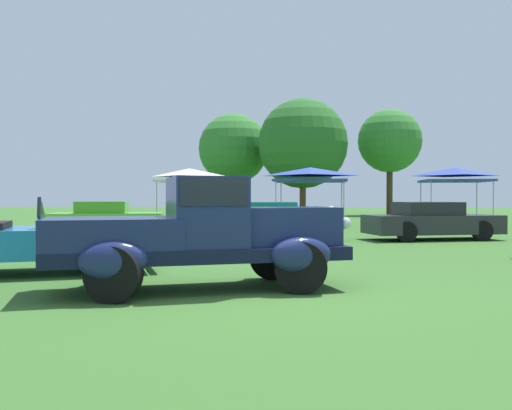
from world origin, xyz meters
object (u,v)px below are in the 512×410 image
object	(u,v)px
feature_pickup_truck	(200,232)
canopy_tent_left_field	(189,175)
canopy_tent_right_field	(455,174)
show_car_lime	(106,218)
show_car_teal	(271,222)
canopy_tent_center_field	(310,174)
show_car_charcoal	(432,221)
neighbor_convertible	(34,242)

from	to	relation	value
feature_pickup_truck	canopy_tent_left_field	distance (m)	17.88
feature_pickup_truck	canopy_tent_right_field	world-z (taller)	canopy_tent_right_field
show_car_lime	canopy_tent_right_field	size ratio (longest dim) A/B	1.48
show_car_teal	canopy_tent_center_field	bearing A→B (deg)	82.26
show_car_charcoal	canopy_tent_right_field	distance (m)	8.27
canopy_tent_right_field	canopy_tent_left_field	bearing A→B (deg)	-176.94
show_car_teal	canopy_tent_left_field	bearing A→B (deg)	120.08
neighbor_convertible	canopy_tent_left_field	world-z (taller)	canopy_tent_left_field
feature_pickup_truck	show_car_teal	distance (m)	9.24
show_car_charcoal	canopy_tent_center_field	distance (m)	8.06
canopy_tent_left_field	canopy_tent_center_field	size ratio (longest dim) A/B	0.84
neighbor_convertible	canopy_tent_center_field	world-z (taller)	canopy_tent_center_field
neighbor_convertible	canopy_tent_center_field	bearing A→B (deg)	73.33
show_car_lime	show_car_charcoal	xyz separation A→B (m)	(11.31, -0.80, 0.00)
canopy_tent_left_field	canopy_tent_right_field	bearing A→B (deg)	3.06
canopy_tent_center_field	show_car_teal	bearing A→B (deg)	-97.74
show_car_teal	canopy_tent_left_field	size ratio (longest dim) A/B	1.61
show_car_charcoal	show_car_teal	bearing A→B (deg)	-168.98
show_car_lime	show_car_charcoal	distance (m)	11.34
feature_pickup_truck	canopy_tent_left_field	xyz separation A→B (m)	(-4.44, 17.25, 1.55)
feature_pickup_truck	show_car_lime	xyz separation A→B (m)	(-5.99, 11.02, -0.27)
canopy_tent_center_field	canopy_tent_right_field	world-z (taller)	same
canopy_tent_center_field	show_car_lime	bearing A→B (deg)	-140.72
show_car_teal	canopy_tent_right_field	distance (m)	11.66
show_car_teal	canopy_tent_right_field	bearing A→B (deg)	48.82
show_car_charcoal	canopy_tent_left_field	world-z (taller)	canopy_tent_left_field
neighbor_convertible	show_car_teal	size ratio (longest dim) A/B	1.12
neighbor_convertible	show_car_charcoal	bearing A→B (deg)	45.48
neighbor_convertible	show_car_charcoal	size ratio (longest dim) A/B	1.07
feature_pickup_truck	neighbor_convertible	size ratio (longest dim) A/B	0.95
show_car_lime	show_car_teal	distance (m)	6.45
neighbor_convertible	show_car_lime	size ratio (longest dim) A/B	1.15
show_car_lime	show_car_charcoal	world-z (taller)	same
show_car_teal	show_car_lime	bearing A→B (deg)	163.88
show_car_teal	canopy_tent_left_field	xyz separation A→B (m)	(-4.64, 8.02, 1.82)
show_car_lime	show_car_charcoal	bearing A→B (deg)	-4.02
show_car_lime	canopy_tent_left_field	distance (m)	6.67
neighbor_convertible	canopy_tent_right_field	world-z (taller)	canopy_tent_right_field
feature_pickup_truck	show_car_charcoal	bearing A→B (deg)	62.52
neighbor_convertible	show_car_teal	bearing A→B (deg)	65.32
feature_pickup_truck	show_car_teal	world-z (taller)	feature_pickup_truck
canopy_tent_center_field	show_car_charcoal	bearing A→B (deg)	-58.85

